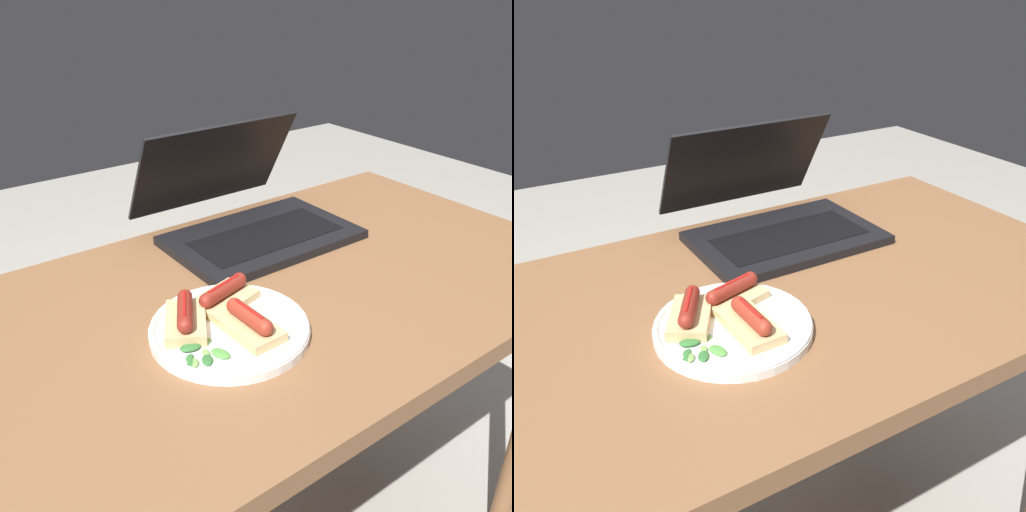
# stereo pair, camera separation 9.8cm
# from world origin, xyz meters

# --- Properties ---
(desk) EXTENTS (1.15, 0.68, 0.76)m
(desk) POSITION_xyz_m (0.00, 0.00, 0.67)
(desk) COLOR brown
(desk) RESTS_ON ground_plane
(laptop) EXTENTS (0.37, 0.35, 0.22)m
(laptop) POSITION_xyz_m (0.07, 0.21, 0.80)
(laptop) COLOR black
(laptop) RESTS_ON desk
(plate) EXTENTS (0.25, 0.25, 0.02)m
(plate) POSITION_xyz_m (-0.17, -0.07, 0.77)
(plate) COLOR white
(plate) RESTS_ON desk
(sausage_toast_left) EXTENTS (0.12, 0.10, 0.04)m
(sausage_toast_left) POSITION_xyz_m (-0.14, -0.01, 0.79)
(sausage_toast_left) COLOR tan
(sausage_toast_left) RESTS_ON plate
(sausage_toast_middle) EXTENTS (0.11, 0.12, 0.04)m
(sausage_toast_middle) POSITION_xyz_m (-0.23, -0.03, 0.79)
(sausage_toast_middle) COLOR tan
(sausage_toast_middle) RESTS_ON plate
(sausage_toast_right) EXTENTS (0.06, 0.11, 0.04)m
(sausage_toast_right) POSITION_xyz_m (-0.16, -0.10, 0.79)
(sausage_toast_right) COLOR tan
(sausage_toast_right) RESTS_ON plate
(salad_pile) EXTENTS (0.07, 0.08, 0.01)m
(salad_pile) POSITION_xyz_m (-0.24, -0.10, 0.78)
(salad_pile) COLOR #4C8E3D
(salad_pile) RESTS_ON plate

